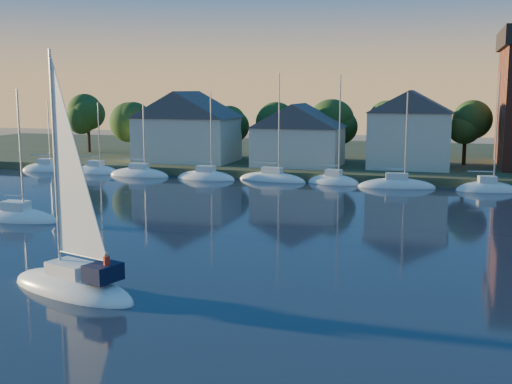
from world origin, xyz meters
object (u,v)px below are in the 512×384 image
at_px(clubhouse_east, 410,128).
at_px(clubhouse_west, 187,125).
at_px(hero_sailboat, 73,282).
at_px(clubhouse_centre, 298,134).
at_px(drifting_sailboat_left, 16,219).

bearing_deg(clubhouse_east, clubhouse_west, -178.09).
bearing_deg(clubhouse_east, hero_sailboat, -105.05).
distance_m(clubhouse_centre, drifting_sailboat_left, 40.20).
bearing_deg(clubhouse_west, drifting_sailboat_left, -89.78).
height_order(clubhouse_west, clubhouse_centre, clubhouse_west).
relative_size(clubhouse_west, drifting_sailboat_left, 1.13).
distance_m(clubhouse_west, drifting_sailboat_left, 38.05).
bearing_deg(clubhouse_centre, drifting_sailboat_left, -113.42).
bearing_deg(clubhouse_west, clubhouse_centre, -3.58).
bearing_deg(hero_sailboat, drifting_sailboat_left, -27.34).
height_order(clubhouse_west, drifting_sailboat_left, drifting_sailboat_left).
bearing_deg(clubhouse_west, clubhouse_east, 1.91).
xyz_separation_m(clubhouse_centre, hero_sailboat, (-0.54, -52.06, -4.54)).
relative_size(clubhouse_centre, clubhouse_east, 1.10).
height_order(clubhouse_west, clubhouse_east, clubhouse_east).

